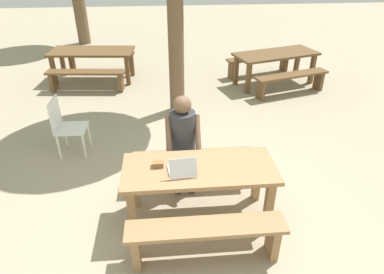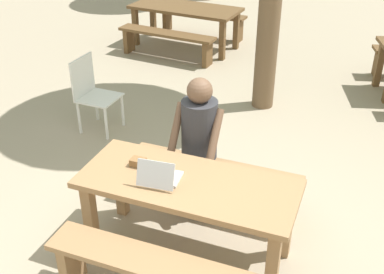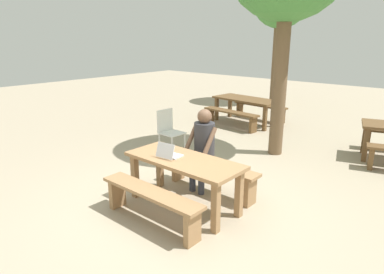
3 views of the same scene
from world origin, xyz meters
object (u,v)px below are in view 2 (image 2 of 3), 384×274
object	(u,v)px
laptop	(159,176)
small_pouch	(138,162)
picnic_table_rear	(185,13)
person_seated	(198,135)
plastic_chair	(93,93)
picnic_table_front	(188,193)

from	to	relation	value
laptop	small_pouch	xyz separation A→B (m)	(-0.26, 0.15, -0.02)
laptop	picnic_table_rear	xyz separation A→B (m)	(-1.77, 4.92, -0.17)
laptop	person_seated	size ratio (longest dim) A/B	0.24
picnic_table_rear	laptop	bearing A→B (deg)	-64.82
plastic_chair	picnic_table_rear	size ratio (longest dim) A/B	0.46
person_seated	plastic_chair	world-z (taller)	person_seated
small_pouch	plastic_chair	distance (m)	2.12
person_seated	picnic_table_rear	xyz separation A→B (m)	(-1.83, 4.22, -0.17)
plastic_chair	picnic_table_rear	world-z (taller)	plastic_chair
laptop	picnic_table_rear	size ratio (longest dim) A/B	0.16
small_pouch	laptop	bearing A→B (deg)	-29.58
laptop	small_pouch	world-z (taller)	laptop
plastic_chair	picnic_table_front	bearing A→B (deg)	-128.99
plastic_chair	laptop	bearing A→B (deg)	-133.74
person_seated	plastic_chair	distance (m)	2.03
laptop	picnic_table_rear	world-z (taller)	laptop
laptop	plastic_chair	size ratio (longest dim) A/B	0.35
small_pouch	person_seated	distance (m)	0.64
laptop	person_seated	world-z (taller)	person_seated
small_pouch	picnic_table_rear	bearing A→B (deg)	107.60
person_seated	picnic_table_rear	distance (m)	4.60
picnic_table_front	person_seated	world-z (taller)	person_seated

